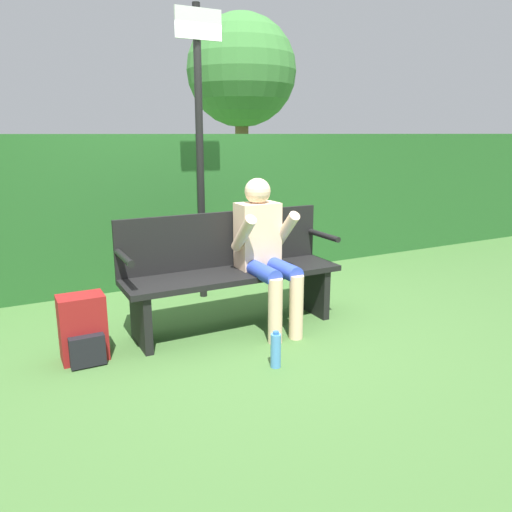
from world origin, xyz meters
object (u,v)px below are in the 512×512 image
at_px(person_seated, 265,247).
at_px(backpack, 83,330).
at_px(tree, 241,72).
at_px(park_bench, 230,269).
at_px(water_bottle, 276,350).
at_px(signpost, 200,138).

height_order(person_seated, backpack, person_seated).
xyz_separation_m(backpack, tree, (4.07, 5.81, 2.50)).
bearing_deg(backpack, park_bench, 6.21).
bearing_deg(person_seated, backpack, 179.43).
distance_m(backpack, water_bottle, 1.36).
bearing_deg(tree, signpost, -119.80).
bearing_deg(backpack, signpost, 36.45).
relative_size(park_bench, water_bottle, 6.87).
distance_m(park_bench, water_bottle, 0.93).
xyz_separation_m(person_seated, tree, (2.63, 5.83, 2.05)).
bearing_deg(tree, water_bottle, -114.07).
distance_m(person_seated, tree, 6.71).
distance_m(person_seated, backpack, 1.51).
bearing_deg(water_bottle, tree, 65.93).
xyz_separation_m(person_seated, backpack, (-1.44, 0.01, -0.45)).
distance_m(signpost, tree, 5.74).
xyz_separation_m(backpack, signpost, (1.28, 0.94, 1.30)).
bearing_deg(signpost, park_bench, -95.49).
relative_size(person_seated, backpack, 2.56).
xyz_separation_m(park_bench, tree, (2.87, 5.68, 2.25)).
bearing_deg(signpost, water_bottle, -94.49).
relative_size(park_bench, tree, 0.47).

